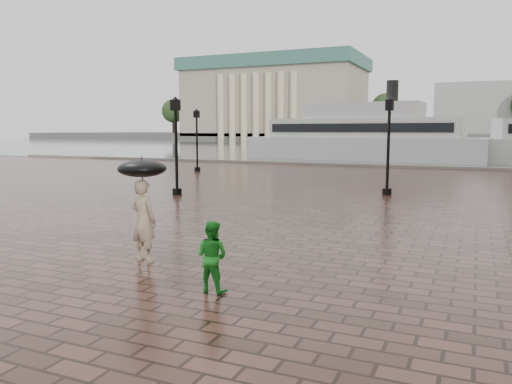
% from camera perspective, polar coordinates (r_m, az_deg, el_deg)
% --- Properties ---
extents(ground, '(300.00, 300.00, 0.00)m').
position_cam_1_polar(ground, '(12.22, -10.82, -7.31)').
color(ground, '#321E17').
rests_on(ground, ground).
extents(harbour_water, '(240.00, 240.00, 0.00)m').
position_cam_1_polar(harbour_water, '(101.97, 20.18, 4.98)').
color(harbour_water, '#424A50').
rests_on(harbour_water, ground).
extents(quay_edge, '(80.00, 0.60, 0.30)m').
position_cam_1_polar(quay_edge, '(42.36, 14.65, 2.79)').
color(quay_edge, slate).
rests_on(quay_edge, ground).
extents(far_shore, '(300.00, 60.00, 2.00)m').
position_cam_1_polar(far_shore, '(169.85, 21.76, 5.93)').
color(far_shore, '#4C4C47').
rests_on(far_shore, ground).
extents(museum, '(57.00, 32.50, 26.00)m').
position_cam_1_polar(museum, '(166.58, 2.14, 10.85)').
color(museum, gray).
rests_on(museum, ground).
extents(far_trees, '(188.00, 8.00, 13.50)m').
position_cam_1_polar(far_trees, '(147.99, 21.56, 9.10)').
color(far_trees, '#2D2119').
rests_on(far_trees, ground).
extents(street_lamps, '(21.44, 14.44, 4.40)m').
position_cam_1_polar(street_lamps, '(28.44, 7.00, 5.66)').
color(street_lamps, black).
rests_on(street_lamps, ground).
extents(adult_pedestrian, '(0.76, 0.56, 1.90)m').
position_cam_1_polar(adult_pedestrian, '(11.70, -12.73, -3.23)').
color(adult_pedestrian, gray).
rests_on(adult_pedestrian, ground).
extents(child_pedestrian, '(0.68, 0.54, 1.34)m').
position_cam_1_polar(child_pedestrian, '(9.43, -5.08, -7.32)').
color(child_pedestrian, green).
rests_on(child_pedestrian, ground).
extents(ferry_near, '(24.15, 8.13, 7.77)m').
position_cam_1_polar(ferry_near, '(51.69, 12.11, 6.20)').
color(ferry_near, silver).
rests_on(ferry_near, ground).
extents(umbrella, '(1.10, 1.10, 1.20)m').
position_cam_1_polar(umbrella, '(11.55, -12.89, 2.63)').
color(umbrella, black).
rests_on(umbrella, ground).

